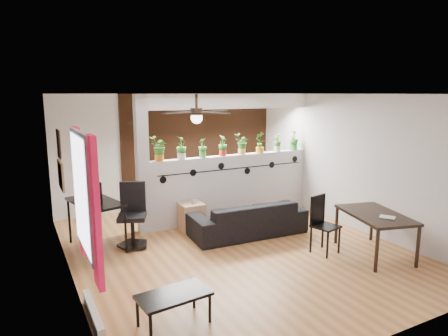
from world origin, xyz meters
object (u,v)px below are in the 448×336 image
cup (194,201)px  sofa (248,219)px  potted_plant_7 (294,139)px  computer_desk (95,205)px  coffee_table (174,297)px  ceiling_fan (197,114)px  potted_plant_3 (223,145)px  potted_plant_6 (277,142)px  potted_plant_4 (242,143)px  folding_chair (321,219)px  potted_plant_1 (181,147)px  potted_plant_5 (260,142)px  office_chair (133,219)px  potted_plant_2 (203,147)px  cube_shelf (192,217)px  dining_table (375,218)px  potted_plant_0 (159,148)px

cup → sofa: bearing=-40.6°
sofa → potted_plant_7: bearing=-147.3°
computer_desk → coffee_table: size_ratio=1.48×
ceiling_fan → potted_plant_7: (3.18, 1.80, -0.72)m
potted_plant_3 → potted_plant_6: 1.35m
potted_plant_4 → folding_chair: size_ratio=0.45×
potted_plant_1 → potted_plant_7: 2.71m
potted_plant_5 → folding_chair: potted_plant_5 is taller
office_chair → folding_chair: (2.70, -1.71, 0.09)m
office_chair → folding_chair: office_chair is taller
potted_plant_2 → cube_shelf: bearing=-139.9°
potted_plant_1 → potted_plant_5: potted_plant_5 is taller
potted_plant_4 → coffee_table: potted_plant_4 is taller
potted_plant_1 → potted_plant_3: potted_plant_1 is taller
dining_table → coffee_table: bearing=-174.2°
potted_plant_7 → cube_shelf: bearing=-172.7°
potted_plant_5 → potted_plant_6: 0.45m
ceiling_fan → cube_shelf: ceiling_fan is taller
potted_plant_4 → office_chair: size_ratio=0.39×
potted_plant_0 → sofa: (1.35, -1.02, -1.29)m
potted_plant_6 → office_chair: (-3.42, -0.59, -1.08)m
potted_plant_3 → potted_plant_4: (0.45, 0.00, 0.00)m
folding_chair → coffee_table: size_ratio=1.13×
potted_plant_4 → office_chair: (-2.51, -0.59, -1.10)m
potted_plant_1 → potted_plant_0: bearing=180.0°
folding_chair → potted_plant_3: bearing=105.4°
potted_plant_5 → office_chair: potted_plant_5 is taller
potted_plant_4 → dining_table: (0.87, -2.81, -0.95)m
potted_plant_2 → sofa: potted_plant_2 is taller
potted_plant_2 → computer_desk: bearing=-170.0°
potted_plant_7 → coffee_table: bearing=-142.3°
potted_plant_6 → cube_shelf: bearing=-171.2°
potted_plant_1 → sofa: 1.87m
potted_plant_5 → office_chair: bearing=-168.7°
potted_plant_0 → cup: (0.55, -0.34, -1.02)m
folding_chair → potted_plant_2: bearing=115.2°
coffee_table → potted_plant_2: bearing=59.8°
potted_plant_2 → potted_plant_6: potted_plant_6 is taller
dining_table → coffee_table: size_ratio=1.69×
folding_chair → potted_plant_4: bearing=94.5°
potted_plant_5 → potted_plant_3: bearing=180.0°
potted_plant_4 → sofa: potted_plant_4 is taller
office_chair → dining_table: size_ratio=0.76×
potted_plant_2 → potted_plant_0: bearing=180.0°
potted_plant_5 → cup: size_ratio=4.12×
potted_plant_1 → potted_plant_5: 1.81m
potted_plant_4 → potted_plant_0: bearing=180.0°
cup → coffee_table: cup is taller
potted_plant_3 → coffee_table: bearing=-125.9°
potted_plant_0 → potted_plant_6: 2.71m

